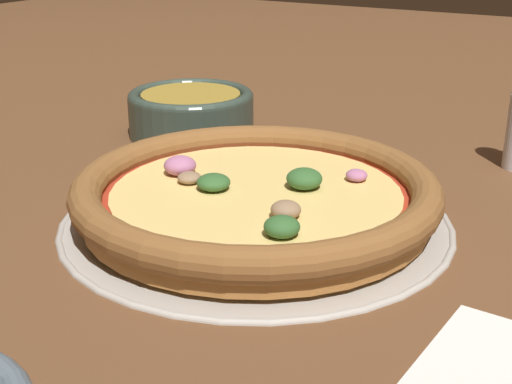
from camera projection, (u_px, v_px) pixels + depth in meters
name	position (u px, v px, depth m)	size (l,w,h in m)	color
ground_plane	(256.00, 221.00, 0.63)	(3.00, 3.00, 0.00)	brown
pizza_tray	(256.00, 218.00, 0.63)	(0.35, 0.35, 0.01)	#B7B2A8
pizza	(256.00, 194.00, 0.62)	(0.32, 0.32, 0.04)	#A86B33
bowl_near	(191.00, 111.00, 0.87)	(0.15, 0.15, 0.06)	#334238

